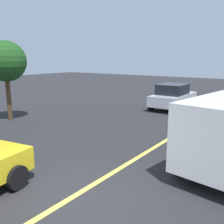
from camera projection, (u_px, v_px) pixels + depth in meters
ground_plane at (71, 198)px, 6.10m from camera, size 80.00×80.00×0.00m
lane_marking_centre at (136, 159)px, 8.48m from camera, size 28.00×0.16×0.01m
car_silver_crossing at (173, 96)px, 16.71m from camera, size 4.04×2.08×1.64m
tree_left_verge at (6, 62)px, 13.26m from camera, size 2.12×2.12×4.18m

